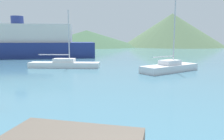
# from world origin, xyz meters

# --- Properties ---
(sailboat_inner) EXTENTS (6.97, 5.48, 8.85)m
(sailboat_inner) POSITION_xyz_m (6.07, 20.89, 0.48)
(sailboat_inner) COLOR silver
(sailboat_inner) RESTS_ON ground_plane
(sailboat_middle) EXTENTS (8.49, 2.76, 6.71)m
(sailboat_middle) POSITION_xyz_m (-5.45, 24.79, 0.42)
(sailboat_middle) COLOR white
(sailboat_middle) RESTS_ON ground_plane
(ferry_distant) EXTENTS (28.92, 11.29, 7.60)m
(ferry_distant) POSITION_xyz_m (-16.46, 41.20, 2.64)
(ferry_distant) COLOR navy
(ferry_distant) RESTS_ON ground_plane
(hill_west) EXTENTS (34.08, 34.08, 9.34)m
(hill_west) POSITION_xyz_m (-32.44, 96.19, 4.67)
(hill_west) COLOR #38563D
(hill_west) RESTS_ON ground_plane
(hill_central) EXTENTS (47.84, 47.84, 7.18)m
(hill_central) POSITION_xyz_m (-6.51, 96.59, 3.59)
(hill_central) COLOR #38563D
(hill_central) RESTS_ON ground_plane
(hill_east) EXTENTS (44.76, 44.76, 14.52)m
(hill_east) POSITION_xyz_m (31.32, 95.18, 7.26)
(hill_east) COLOR #4C6647
(hill_east) RESTS_ON ground_plane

